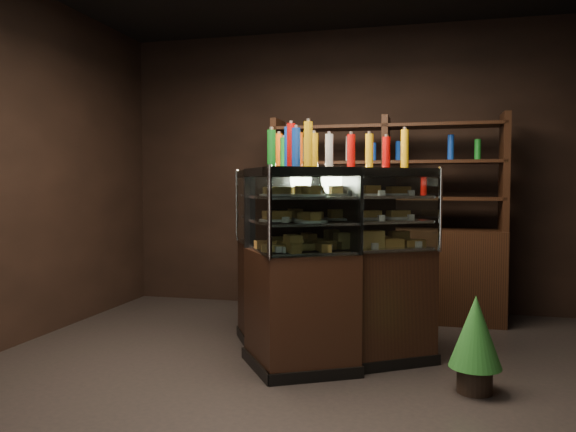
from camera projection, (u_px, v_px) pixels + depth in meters
The scene contains 7 objects.
ground at pixel (303, 385), 3.71m from camera, with size 5.00×5.00×0.00m, color black.
room_shell at pixel (303, 89), 3.61m from camera, with size 5.02×5.02×3.01m.
display_case at pixel (315, 295), 4.29m from camera, with size 1.74×1.49×1.46m.
food_display at pixel (315, 215), 4.25m from camera, with size 1.33×1.16×0.45m.
bottles_top at pixel (316, 150), 4.23m from camera, with size 1.16×1.02×0.30m.
potted_conifer at pixel (476, 330), 3.56m from camera, with size 0.33×0.33×0.71m.
back_shelving at pixel (385, 257), 5.57m from camera, with size 2.26×0.43×2.00m.
Camera 1 is at (0.78, -3.56, 1.32)m, focal length 35.00 mm.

